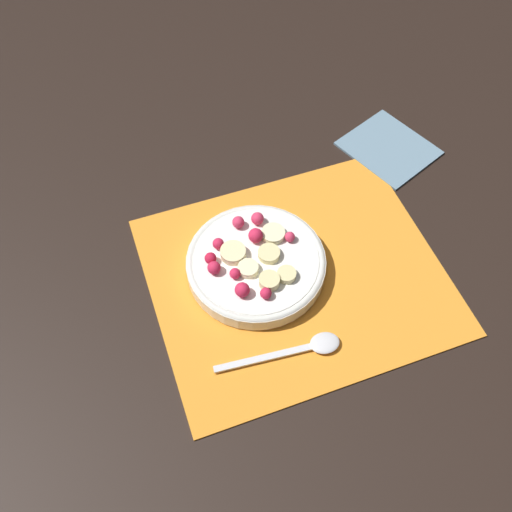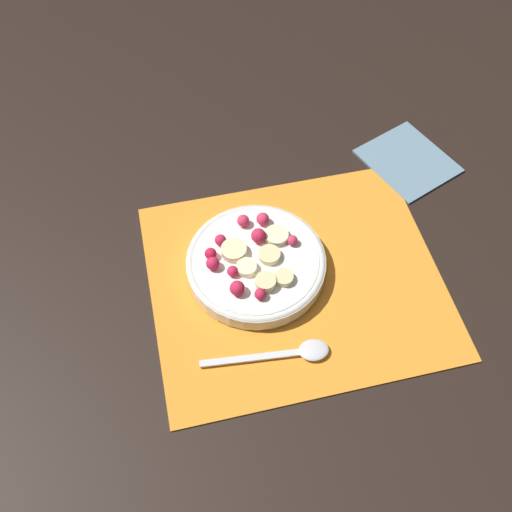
% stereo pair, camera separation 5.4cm
% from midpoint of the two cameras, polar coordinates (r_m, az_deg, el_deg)
% --- Properties ---
extents(ground_plane, '(3.00, 3.00, 0.00)m').
position_cam_midpoint_polar(ground_plane, '(0.83, 2.17, -2.10)').
color(ground_plane, black).
extents(placemat, '(0.41, 0.36, 0.01)m').
position_cam_midpoint_polar(placemat, '(0.82, 2.18, -1.99)').
color(placemat, orange).
rests_on(placemat, ground_plane).
extents(fruit_bowl, '(0.20, 0.20, 0.05)m').
position_cam_midpoint_polar(fruit_bowl, '(0.81, -1.94, -0.74)').
color(fruit_bowl, silver).
rests_on(fruit_bowl, placemat).
extents(spoon, '(0.17, 0.04, 0.01)m').
position_cam_midpoint_polar(spoon, '(0.76, 2.90, -9.26)').
color(spoon, silver).
rests_on(spoon, placemat).
extents(napkin, '(0.17, 0.17, 0.01)m').
position_cam_midpoint_polar(napkin, '(1.00, 11.62, 10.53)').
color(napkin, slate).
rests_on(napkin, ground_plane).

